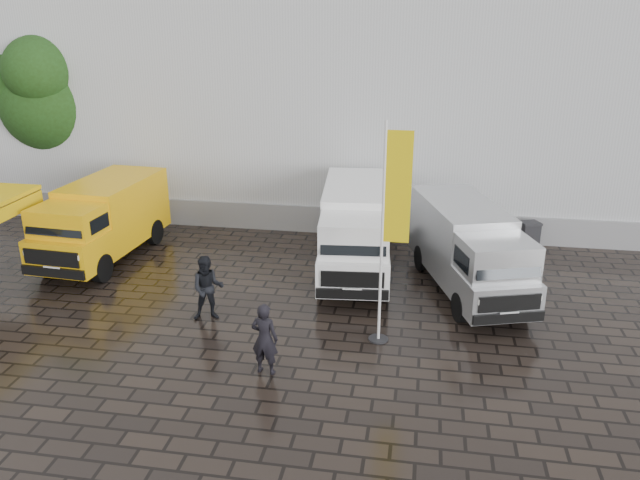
% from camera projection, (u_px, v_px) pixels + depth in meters
% --- Properties ---
extents(ground, '(120.00, 120.00, 0.00)m').
position_uv_depth(ground, '(362.00, 343.00, 15.54)').
color(ground, black).
rests_on(ground, ground).
extents(exhibition_hall, '(44.00, 16.00, 12.00)m').
position_uv_depth(exhibition_hall, '(447.00, 52.00, 27.93)').
color(exhibition_hall, silver).
rests_on(exhibition_hall, ground).
extents(hall_plinth, '(44.00, 0.15, 1.00)m').
position_uv_depth(hall_plinth, '(441.00, 226.00, 22.40)').
color(hall_plinth, gray).
rests_on(hall_plinth, ground).
extents(van_yellow, '(2.44, 5.55, 2.51)m').
position_uv_depth(van_yellow, '(102.00, 222.00, 20.42)').
color(van_yellow, '#EFAC0C').
rests_on(van_yellow, ground).
extents(van_white, '(2.55, 6.18, 2.61)m').
position_uv_depth(van_white, '(355.00, 232.00, 19.41)').
color(van_white, white).
rests_on(van_white, ground).
extents(van_silver, '(3.57, 6.02, 2.48)m').
position_uv_depth(van_silver, '(469.00, 251.00, 18.03)').
color(van_silver, silver).
rests_on(van_silver, ground).
extents(flagpole, '(0.88, 0.50, 5.52)m').
position_uv_depth(flagpole, '(391.00, 223.00, 14.58)').
color(flagpole, black).
rests_on(flagpole, ground).
extents(tree, '(4.03, 4.10, 7.23)m').
position_uv_depth(tree, '(51.00, 95.00, 24.61)').
color(tree, black).
rests_on(tree, ground).
extents(wheelie_bin, '(0.78, 0.78, 1.04)m').
position_uv_depth(wheelie_bin, '(528.00, 236.00, 21.34)').
color(wheelie_bin, black).
rests_on(wheelie_bin, ground).
extents(person_front, '(0.68, 0.49, 1.73)m').
position_uv_depth(person_front, '(265.00, 339.00, 13.99)').
color(person_front, black).
rests_on(person_front, ground).
extents(person_tent, '(1.02, 0.89, 1.78)m').
position_uv_depth(person_tent, '(208.00, 288.00, 16.47)').
color(person_tent, black).
rests_on(person_tent, ground).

